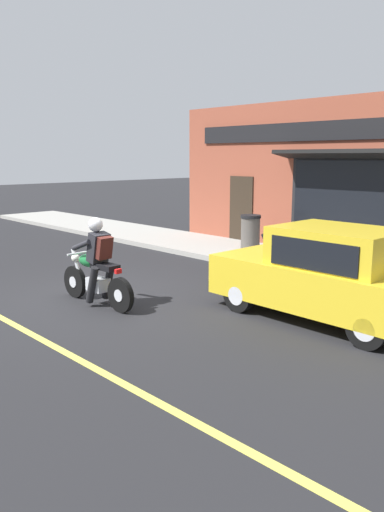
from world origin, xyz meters
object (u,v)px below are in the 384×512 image
object	(u,v)px
motorcycle_with_rider	(97,269)
trash_bin	(250,233)
car_hatchback	(326,275)
traffic_cone	(371,258)

from	to	relation	value
motorcycle_with_rider	trash_bin	bearing A→B (deg)	10.68
car_hatchback	trash_bin	distance (m)	5.60
traffic_cone	trash_bin	size ratio (longest dim) A/B	0.61
trash_bin	traffic_cone	bearing A→B (deg)	-89.43
car_hatchback	traffic_cone	bearing A→B (deg)	15.09
car_hatchback	traffic_cone	world-z (taller)	car_hatchback
motorcycle_with_rider	car_hatchback	distance (m)	4.05
motorcycle_with_rider	trash_bin	world-z (taller)	motorcycle_with_rider
motorcycle_with_rider	trash_bin	xyz separation A→B (m)	(5.68, 1.07, -0.04)
motorcycle_with_rider	traffic_cone	world-z (taller)	motorcycle_with_rider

